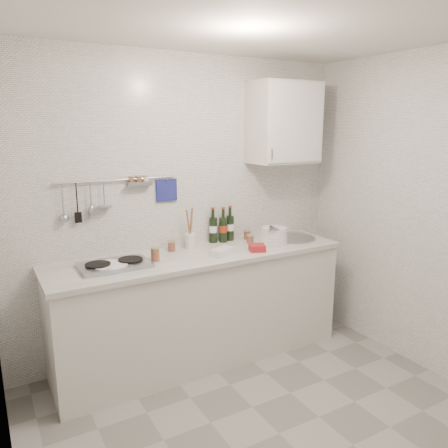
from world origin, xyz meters
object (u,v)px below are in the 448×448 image
(plate_stack_hob, at_px, (110,267))
(wine_bottles, at_px, (222,224))
(plate_stack_sink, at_px, (273,236))
(wall_cabinet, at_px, (284,123))
(utensil_crock, at_px, (190,239))

(plate_stack_hob, relative_size, wine_bottles, 0.87)
(plate_stack_hob, distance_m, plate_stack_sink, 1.46)
(wall_cabinet, height_order, utensil_crock, wall_cabinet)
(plate_stack_sink, xyz_separation_m, utensil_crock, (-0.72, 0.18, 0.02))
(wall_cabinet, height_order, plate_stack_sink, wall_cabinet)
(utensil_crock, bearing_deg, plate_stack_hob, -164.65)
(plate_stack_sink, bearing_deg, wall_cabinet, 35.61)
(wall_cabinet, bearing_deg, plate_stack_sink, -144.39)
(wall_cabinet, relative_size, utensil_crock, 2.00)
(plate_stack_hob, bearing_deg, wall_cabinet, 5.42)
(plate_stack_hob, bearing_deg, utensil_crock, 15.35)
(wall_cabinet, bearing_deg, wine_bottles, 168.45)
(plate_stack_hob, height_order, wine_bottles, wine_bottles)
(wall_cabinet, xyz_separation_m, plate_stack_hob, (-1.65, -0.16, -1.01))
(wall_cabinet, height_order, plate_stack_hob, wall_cabinet)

